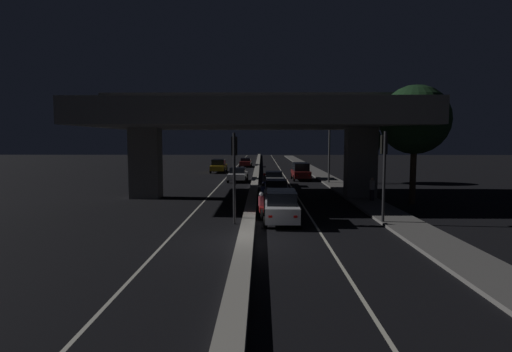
# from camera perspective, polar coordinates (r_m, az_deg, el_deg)

# --- Properties ---
(ground_plane) EXTENTS (200.00, 200.00, 0.00)m
(ground_plane) POSITION_cam_1_polar(r_m,az_deg,el_deg) (17.17, -1.45, -9.43)
(ground_plane) COLOR black
(lane_line_left_inner) EXTENTS (0.12, 126.00, 0.00)m
(lane_line_left_inner) POSITION_cam_1_polar(r_m,az_deg,el_deg) (51.95, -3.71, 0.38)
(lane_line_left_inner) COLOR beige
(lane_line_left_inner) RESTS_ON ground_plane
(lane_line_right_inner) EXTENTS (0.12, 126.00, 0.00)m
(lane_line_right_inner) POSITION_cam_1_polar(r_m,az_deg,el_deg) (51.86, 3.84, 0.37)
(lane_line_right_inner) COLOR beige
(lane_line_right_inner) RESTS_ON ground_plane
(median_divider) EXTENTS (0.67, 126.00, 0.33)m
(median_divider) POSITION_cam_1_polar(r_m,az_deg,el_deg) (51.78, 0.07, 0.55)
(median_divider) COLOR gray
(median_divider) RESTS_ON ground_plane
(sidewalk_right) EXTENTS (2.23, 126.00, 0.15)m
(sidewalk_right) POSITION_cam_1_polar(r_m,az_deg,el_deg) (45.39, 9.99, -0.29)
(sidewalk_right) COLOR #5B5956
(sidewalk_right) RESTS_ON ground_plane
(elevated_overpass) EXTENTS (22.53, 13.30, 7.78)m
(elevated_overpass) POSITION_cam_1_polar(r_m,az_deg,el_deg) (29.61, -0.48, 8.13)
(elevated_overpass) COLOR slate
(elevated_overpass) RESTS_ON ground_plane
(traffic_light_left_of_median) EXTENTS (0.30, 0.49, 4.70)m
(traffic_light_left_of_median) POSITION_cam_1_polar(r_m,az_deg,el_deg) (20.46, -3.12, 2.02)
(traffic_light_left_of_median) COLOR black
(traffic_light_left_of_median) RESTS_ON ground_plane
(traffic_light_right_of_median) EXTENTS (0.30, 0.49, 4.77)m
(traffic_light_right_of_median) POSITION_cam_1_polar(r_m,az_deg,el_deg) (21.34, 17.81, 2.04)
(traffic_light_right_of_median) COLOR black
(traffic_light_right_of_median) RESTS_ON ground_plane
(street_lamp) EXTENTS (2.57, 0.32, 7.21)m
(street_lamp) POSITION_cam_1_polar(r_m,az_deg,el_deg) (39.82, 9.88, 5.11)
(street_lamp) COLOR #2D2D30
(street_lamp) RESTS_ON ground_plane
(car_white_lead) EXTENTS (1.89, 4.04, 1.70)m
(car_white_lead) POSITION_cam_1_polar(r_m,az_deg,el_deg) (20.92, 3.63, -4.35)
(car_white_lead) COLOR silver
(car_white_lead) RESTS_ON ground_plane
(car_white_second) EXTENTS (1.98, 4.17, 1.42)m
(car_white_second) POSITION_cam_1_polar(r_m,az_deg,el_deg) (29.46, 2.92, -1.86)
(car_white_second) COLOR silver
(car_white_second) RESTS_ON ground_plane
(car_silver_third) EXTENTS (1.91, 4.73, 1.40)m
(car_silver_third) POSITION_cam_1_polar(r_m,az_deg,el_deg) (37.56, 2.55, -0.34)
(car_silver_third) COLOR gray
(car_silver_third) RESTS_ON ground_plane
(car_dark_red_fourth) EXTENTS (1.98, 4.32, 1.87)m
(car_dark_red_fourth) POSITION_cam_1_polar(r_m,az_deg,el_deg) (43.42, 6.40, 0.73)
(car_dark_red_fourth) COLOR #591414
(car_dark_red_fourth) RESTS_ON ground_plane
(car_white_lead_oncoming) EXTENTS (2.07, 4.18, 1.46)m
(car_white_lead_oncoming) POSITION_cam_1_polar(r_m,az_deg,el_deg) (41.53, -2.62, 0.20)
(car_white_lead_oncoming) COLOR silver
(car_white_lead_oncoming) RESTS_ON ground_plane
(car_taxi_yellow_second_oncoming) EXTENTS (2.02, 4.69, 1.78)m
(car_taxi_yellow_second_oncoming) POSITION_cam_1_polar(r_m,az_deg,el_deg) (53.44, -5.34, 1.49)
(car_taxi_yellow_second_oncoming) COLOR gold
(car_taxi_yellow_second_oncoming) RESTS_ON ground_plane
(car_dark_red_third_oncoming) EXTENTS (1.97, 4.83, 1.42)m
(car_dark_red_third_oncoming) POSITION_cam_1_polar(r_m,az_deg,el_deg) (64.56, -1.48, 1.98)
(car_dark_red_third_oncoming) COLOR #591414
(car_dark_red_third_oncoming) RESTS_ON ground_plane
(motorcycle_red_filtering_near) EXTENTS (0.33, 2.00, 1.46)m
(motorcycle_red_filtering_near) POSITION_cam_1_polar(r_m,az_deg,el_deg) (22.16, 0.77, -4.47)
(motorcycle_red_filtering_near) COLOR black
(motorcycle_red_filtering_near) RESTS_ON ground_plane
(motorcycle_black_filtering_mid) EXTENTS (0.34, 1.93, 1.36)m
(motorcycle_black_filtering_mid) POSITION_cam_1_polar(r_m,az_deg,el_deg) (27.68, 1.01, -2.61)
(motorcycle_black_filtering_mid) COLOR black
(motorcycle_black_filtering_mid) RESTS_ON ground_plane
(motorcycle_blue_filtering_far) EXTENTS (0.34, 1.87, 1.40)m
(motorcycle_blue_filtering_far) POSITION_cam_1_polar(r_m,az_deg,el_deg) (35.43, 1.22, -0.88)
(motorcycle_blue_filtering_far) COLOR black
(motorcycle_blue_filtering_far) RESTS_ON ground_plane
(pedestrian_on_sidewalk) EXTENTS (0.36, 0.36, 1.60)m
(pedestrian_on_sidewalk) POSITION_cam_1_polar(r_m,az_deg,el_deg) (28.78, 16.26, -1.80)
(pedestrian_on_sidewalk) COLOR black
(pedestrian_on_sidewalk) RESTS_ON sidewalk_right
(roadside_tree_kerbside_near) EXTENTS (4.61, 4.61, 7.99)m
(roadside_tree_kerbside_near) POSITION_cam_1_polar(r_m,az_deg,el_deg) (28.91, 21.75, 7.44)
(roadside_tree_kerbside_near) COLOR #38281C
(roadside_tree_kerbside_near) RESTS_ON ground_plane
(roadside_tree_kerbside_mid) EXTENTS (3.62, 3.62, 6.10)m
(roadside_tree_kerbside_mid) POSITION_cam_1_polar(r_m,az_deg,el_deg) (41.48, 15.01, 4.88)
(roadside_tree_kerbside_mid) COLOR #38281C
(roadside_tree_kerbside_mid) RESTS_ON ground_plane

